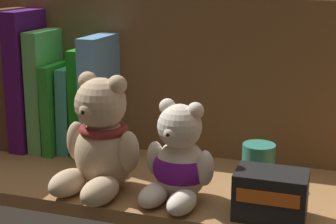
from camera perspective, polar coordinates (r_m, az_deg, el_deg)
The scene contains 14 objects.
shelf_board at distance 81.18cm, azimuth 0.65°, elevation -8.15°, with size 76.84×24.25×2.00cm, color olive.
shelf_back_panel at distance 88.77cm, azimuth 3.18°, elevation 2.95°, with size 79.24×1.20×28.78cm, color brown.
book_0 at distance 101.42cm, azimuth -17.14°, elevation 3.06°, with size 2.69×10.20×22.08cm, color #9B436D.
book_1 at distance 99.52cm, azimuth -15.82°, elevation 3.71°, with size 2.33×12.33×24.72cm, color brown.
book_2 at distance 97.86cm, azimuth -14.32°, elevation 3.57°, with size 3.03×14.04×24.51cm, color #46105F.
book_3 at distance 96.50cm, azimuth -12.62°, elevation 2.50°, with size 2.66×12.71×21.18cm, color #5AA959.
book_4 at distance 95.84cm, azimuth -11.18°, elevation 0.78°, with size 1.74×13.72×15.61cm, color #278025.
book_5 at distance 94.79cm, azimuth -9.93°, elevation 0.52°, with size 2.18×10.89×15.07cm, color teal.
book_6 at distance 93.17cm, azimuth -8.51°, elevation 1.38°, with size 2.38×11.33×18.41cm, color #157313.
book_7 at distance 91.52cm, azimuth -6.74°, elevation 1.93°, with size 3.25×14.64×20.70cm, color #5C93C6.
teddy_bear_larger at distance 76.01cm, azimuth -7.35°, elevation -3.21°, with size 12.89×13.35×17.16cm.
teddy_bear_smaller at distance 72.54cm, azimuth 1.21°, elevation -5.45°, with size 10.58×11.32×14.22cm.
pillar_candle at distance 79.85cm, azimuth 9.78°, elevation -5.60°, with size 4.88×4.88×6.23cm, color #2D7A66.
small_product_box at distance 69.74cm, azimuth 11.08°, elevation -8.80°, with size 9.19×6.15×6.26cm.
Camera 1 is at (22.62, -71.05, 33.09)cm, focal length 56.14 mm.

